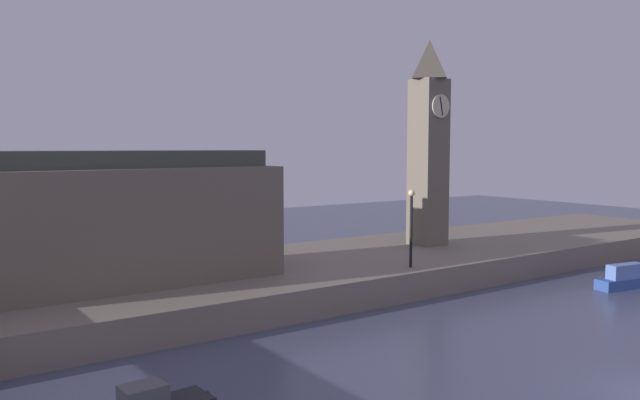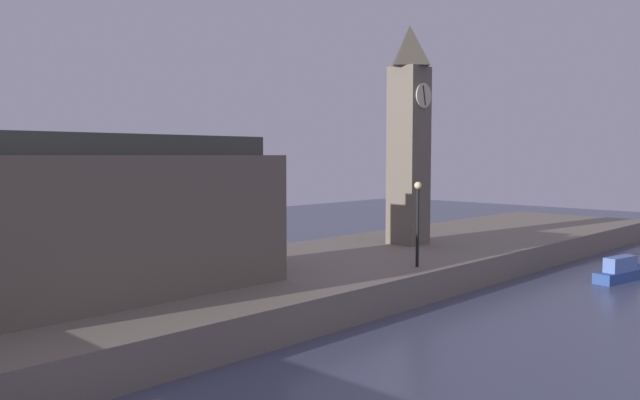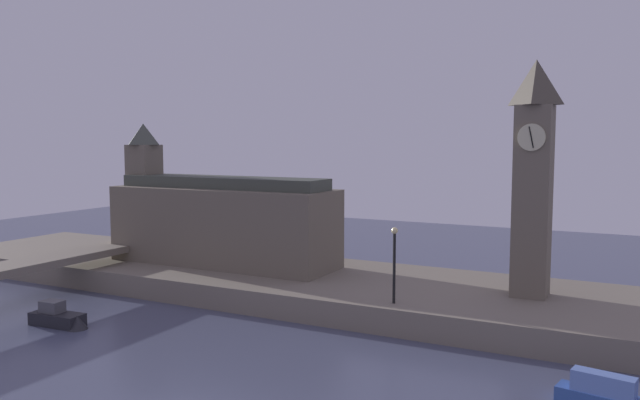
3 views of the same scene
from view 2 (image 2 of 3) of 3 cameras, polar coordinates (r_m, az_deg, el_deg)
The scene contains 5 objects.
far_embankment at distance 32.14m, azimuth -1.36°, elevation -7.08°, with size 70.00×12.00×1.50m, color slate.
clock_tower at distance 38.99m, azimuth 8.08°, elevation 6.13°, with size 2.16×2.21×13.34m.
parliament_hall at distance 24.81m, azimuth -22.72°, elevation -1.61°, with size 16.87×5.25×10.15m.
streetlamp at distance 30.97m, azimuth 8.86°, elevation -1.30°, with size 0.36×0.36×4.19m.
boat_tour_blue at distance 39.29m, azimuth 25.98°, elevation -5.82°, with size 5.14×1.81×1.65m.
Camera 2 is at (-22.11, -2.48, 6.99)m, focal length 35.23 mm.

